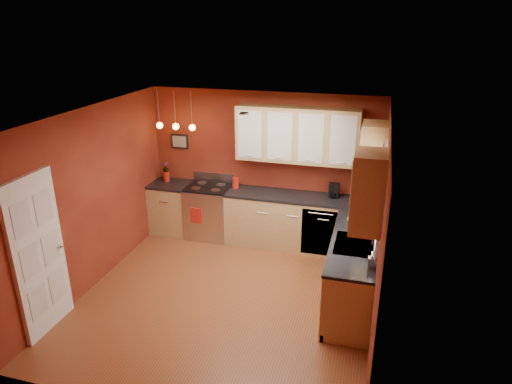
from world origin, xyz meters
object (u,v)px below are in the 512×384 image
(coffee_maker, at_px, (334,191))
(soap_pump, at_px, (372,260))
(gas_range, at_px, (210,211))
(sink, at_px, (354,246))
(red_canister, at_px, (236,183))

(coffee_maker, height_order, soap_pump, coffee_maker)
(coffee_maker, bearing_deg, gas_range, -176.54)
(gas_range, distance_m, sink, 3.05)
(coffee_maker, bearing_deg, sink, -73.55)
(sink, height_order, red_canister, sink)
(gas_range, bearing_deg, coffee_maker, 2.70)
(gas_range, relative_size, red_canister, 5.95)
(red_canister, distance_m, coffee_maker, 1.70)
(soap_pump, bearing_deg, red_canister, 138.03)
(sink, xyz_separation_m, red_canister, (-2.15, 1.60, 0.12))
(coffee_maker, bearing_deg, soap_pump, -71.63)
(red_canister, height_order, soap_pump, soap_pump)
(gas_range, height_order, coffee_maker, coffee_maker)
(sink, bearing_deg, coffee_maker, 105.69)
(red_canister, xyz_separation_m, coffee_maker, (1.70, 0.01, 0.01))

